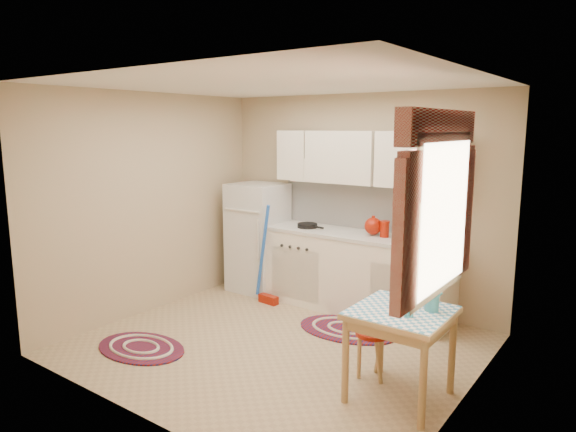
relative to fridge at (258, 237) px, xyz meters
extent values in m
plane|color=tan|center=(1.26, -1.25, -0.70)|extent=(3.60, 3.60, 0.00)
cube|color=silver|center=(1.26, -1.25, 1.80)|extent=(3.60, 3.20, 0.04)
cube|color=tan|center=(1.26, 0.35, 0.55)|extent=(3.60, 0.04, 2.50)
cube|color=tan|center=(1.26, -2.85, 0.55)|extent=(3.60, 0.04, 2.50)
cube|color=tan|center=(-0.54, -1.25, 0.55)|extent=(0.04, 3.20, 2.50)
cube|color=tan|center=(3.06, -1.25, 0.55)|extent=(0.04, 3.20, 2.50)
cube|color=white|center=(1.38, 0.34, 0.50)|extent=(2.25, 0.03, 0.55)
cube|color=white|center=(1.38, 0.19, 1.07)|extent=(2.25, 0.33, 0.60)
cube|color=white|center=(3.04, -1.80, 0.85)|extent=(0.04, 0.85, 0.95)
cube|color=silver|center=(0.00, 0.00, 0.00)|extent=(0.65, 0.60, 1.40)
cube|color=white|center=(1.39, 0.05, -0.26)|extent=(2.25, 0.60, 0.88)
cube|color=beige|center=(1.39, 0.05, 0.20)|extent=(2.27, 0.62, 0.04)
cylinder|color=black|center=(0.77, 0.00, 0.24)|extent=(0.28, 0.28, 0.05)
cylinder|color=#8E1505|center=(1.76, 0.05, 0.30)|extent=(0.13, 0.13, 0.16)
cube|color=tan|center=(2.63, -1.48, -0.34)|extent=(0.72, 0.72, 0.72)
cylinder|color=#8E1505|center=(2.32, -1.31, -0.49)|extent=(0.32, 0.32, 0.42)
cylinder|color=teal|center=(2.73, -1.58, 0.07)|extent=(0.08, 0.08, 0.10)
camera|label=1|loc=(4.13, -5.03, 1.42)|focal=32.00mm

